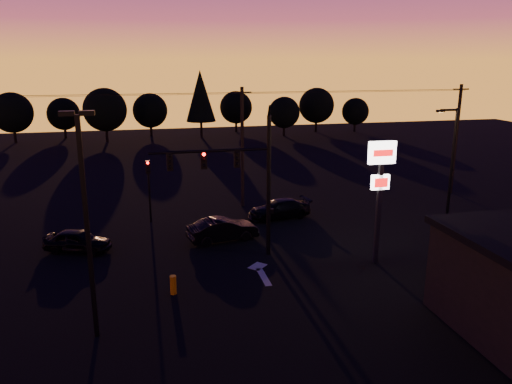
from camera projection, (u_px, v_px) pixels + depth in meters
ground at (259, 286)px, 24.85m from camera, size 120.00×120.00×0.00m
lane_arrow at (261, 272)px, 26.52m from camera, size 1.20×3.10×0.01m
traffic_signal_mast at (241, 172)px, 27.31m from camera, size 6.79×0.52×8.58m
secondary_signal at (149, 182)px, 33.85m from camera, size 0.30×0.31×4.35m
parking_lot_light at (86, 213)px, 19.05m from camera, size 1.25×0.30×9.14m
pylon_sign at (381, 176)px, 26.49m from camera, size 1.50×0.28×6.80m
streetlight at (451, 165)px, 31.87m from camera, size 1.55×0.35×8.00m
utility_pole_1 at (242, 147)px, 37.28m from camera, size 1.40×0.26×9.00m
utility_pole_2 at (456, 139)px, 41.14m from camera, size 1.40×0.26×9.00m
power_wires at (242, 93)px, 36.25m from camera, size 36.00×1.22×0.07m
bollard at (173, 285)px, 23.91m from camera, size 0.31×0.31×0.94m
tree_0 at (12, 113)px, 66.17m from camera, size 5.36×5.36×6.74m
tree_1 at (64, 114)px, 70.45m from camera, size 4.54×4.54×5.71m
tree_2 at (105, 110)px, 66.78m from camera, size 5.77×5.78×7.26m
tree_3 at (150, 111)px, 72.00m from camera, size 4.95×4.95×6.22m
tree_4 at (200, 96)px, 70.11m from camera, size 4.18×4.18×9.50m
tree_5 at (236, 107)px, 76.68m from camera, size 4.95×4.95×6.22m
tree_6 at (284, 112)px, 72.39m from camera, size 4.54×4.54×5.71m
tree_7 at (317, 105)px, 76.34m from camera, size 5.36×5.36×6.74m
tree_8 at (355, 111)px, 76.93m from camera, size 4.12×4.12×5.19m
car_left at (78, 241)px, 29.16m from camera, size 4.18×2.84×1.32m
car_mid at (223, 230)px, 30.92m from camera, size 4.58×2.35×1.44m
car_right at (279, 209)px, 35.39m from camera, size 4.74×2.46×1.31m
suv_parked at (485, 267)px, 25.41m from camera, size 2.51×5.00×1.36m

